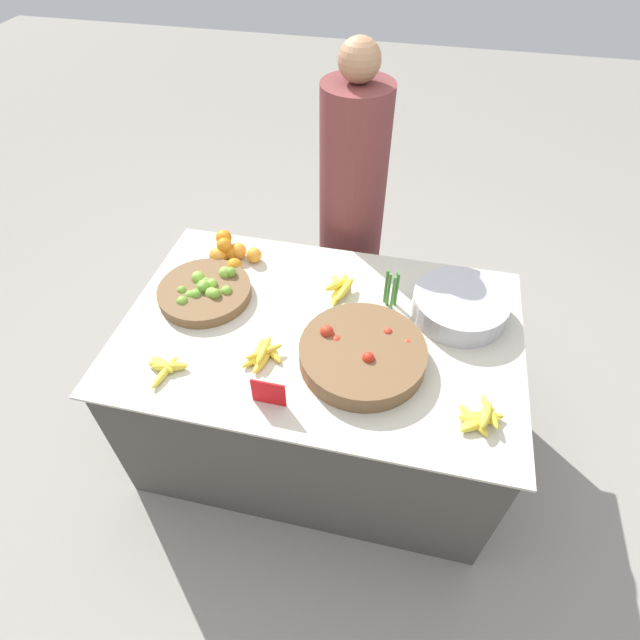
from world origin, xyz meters
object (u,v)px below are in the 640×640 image
(price_sign, at_px, (269,393))
(tomato_basket, at_px, (362,354))
(vendor_person, at_px, (351,220))
(lime_bowl, at_px, (205,291))
(metal_bowl, at_px, (459,305))

(price_sign, bearing_deg, tomato_basket, 43.28)
(price_sign, distance_m, vendor_person, 1.18)
(lime_bowl, relative_size, metal_bowl, 1.02)
(tomato_basket, bearing_deg, vendor_person, 102.54)
(lime_bowl, distance_m, price_sign, 0.63)
(tomato_basket, height_order, price_sign, price_sign)
(tomato_basket, bearing_deg, lime_bowl, 163.79)
(metal_bowl, distance_m, price_sign, 0.86)
(metal_bowl, bearing_deg, vendor_person, 133.19)
(lime_bowl, bearing_deg, vendor_person, 54.70)
(metal_bowl, distance_m, vendor_person, 0.80)
(tomato_basket, distance_m, vendor_person, 0.93)
(lime_bowl, relative_size, tomato_basket, 0.83)
(metal_bowl, relative_size, price_sign, 3.14)
(tomato_basket, xyz_separation_m, metal_bowl, (0.34, 0.33, 0.01))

